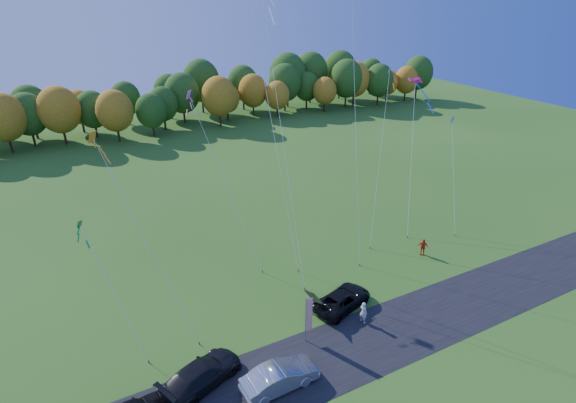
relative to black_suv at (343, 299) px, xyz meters
name	(u,v)px	position (x,y,z in m)	size (l,w,h in m)	color
ground	(324,314)	(-1.69, -0.08, -0.71)	(160.00, 160.00, 0.00)	#2C5917
asphalt_strip	(355,347)	(-1.69, -4.08, -0.71)	(90.00, 6.00, 0.01)	black
tree_line	(158,131)	(-1.69, 54.92, -0.71)	(116.00, 12.00, 10.00)	#1E4711
black_suv	(343,299)	(0.00, 0.00, 0.00)	(2.36, 5.11, 1.42)	black
silver_sedan	(280,377)	(-7.82, -4.72, 0.10)	(1.72, 4.93, 1.63)	#B9B8BD
dark_truck_a	(201,374)	(-12.07, -2.27, 0.10)	(2.27, 5.58, 1.62)	black
person_tailgate_a	(363,312)	(0.37, -2.18, 0.17)	(0.64, 0.42, 1.76)	beige
person_tailgate_b	(313,303)	(-2.34, 0.61, 0.11)	(0.80, 0.62, 1.64)	gray
person_east	(423,247)	(10.90, 2.92, 0.11)	(0.96, 0.40, 1.63)	red
feather_flag	(308,314)	(-4.22, -1.94, 1.55)	(0.49, 0.16, 3.72)	#999999
kite_delta_blue	(265,82)	(-1.37, 10.57, 14.98)	(2.77, 10.06, 30.86)	#4C3F33
kite_parafoil_orange	(354,72)	(6.58, 9.43, 15.31)	(5.78, 11.29, 32.36)	#4C3F33
kite_delta_red	(280,116)	(-1.08, 8.45, 12.60)	(2.96, 10.56, 25.40)	#4C3F33
kite_parafoil_rainbow	(412,156)	(14.51, 9.59, 6.37)	(7.01, 7.77, 14.48)	#4C3F33
kite_diamond_yellow	(148,244)	(-13.15, 4.17, 6.39)	(4.60, 6.63, 14.74)	#4C3F33
kite_diamond_green	(114,293)	(-15.82, 3.53, 3.79)	(2.72, 5.26, 9.25)	#4C3F33
kite_diamond_white	(380,158)	(9.66, 8.69, 7.25)	(5.51, 5.94, 16.48)	#4C3F33
kite_diamond_pink	(226,184)	(-5.11, 10.89, 6.62)	(3.71, 7.96, 15.15)	#4C3F33
kite_diamond_blue_low	(454,177)	(17.53, 6.47, 4.60)	(2.95, 5.39, 11.07)	#4C3F33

